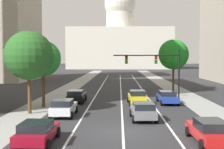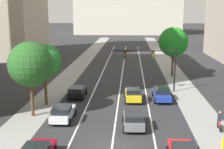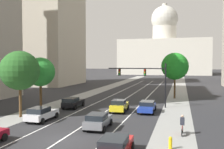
{
  "view_description": "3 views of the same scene",
  "coord_description": "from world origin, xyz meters",
  "px_view_note": "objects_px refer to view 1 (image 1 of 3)",
  "views": [
    {
      "loc": [
        -0.26,
        -21.36,
        5.13
      ],
      "look_at": [
        -1.14,
        16.59,
        3.05
      ],
      "focal_mm": 50.19,
      "sensor_mm": 36.0,
      "label": 1
    },
    {
      "loc": [
        1.35,
        -23.05,
        10.5
      ],
      "look_at": [
        -0.81,
        13.51,
        2.99
      ],
      "focal_mm": 50.42,
      "sensor_mm": 36.0,
      "label": 2
    },
    {
      "loc": [
        9.22,
        -18.83,
        6.18
      ],
      "look_at": [
        -2.78,
        25.95,
        4.08
      ],
      "focal_mm": 41.67,
      "sensor_mm": 36.0,
      "label": 3
    }
  ],
  "objects_px": {
    "capitol_building": "(120,43)",
    "car_blue": "(167,97)",
    "street_tree_mid_left": "(29,56)",
    "traffic_signal_mast": "(157,64)",
    "street_tree_mid_right": "(173,55)",
    "car_yellow": "(137,97)",
    "car_gray": "(143,111)",
    "car_red": "(209,131)",
    "street_tree_near_left": "(43,59)",
    "car_white": "(64,107)",
    "car_black": "(76,96)",
    "car_crimson": "(37,132)"
  },
  "relations": [
    {
      "from": "car_red",
      "to": "car_black",
      "type": "xyz_separation_m",
      "value": [
        -10.24,
        16.67,
        0.02
      ]
    },
    {
      "from": "car_red",
      "to": "street_tree_near_left",
      "type": "distance_m",
      "value": 19.34
    },
    {
      "from": "car_blue",
      "to": "street_tree_mid_left",
      "type": "bearing_deg",
      "value": 115.03
    },
    {
      "from": "capitol_building",
      "to": "car_blue",
      "type": "xyz_separation_m",
      "value": [
        5.12,
        -112.18,
        -11.29
      ]
    },
    {
      "from": "car_white",
      "to": "street_tree_mid_left",
      "type": "xyz_separation_m",
      "value": [
        -3.32,
        1.12,
        4.52
      ]
    },
    {
      "from": "car_black",
      "to": "car_blue",
      "type": "bearing_deg",
      "value": -92.42
    },
    {
      "from": "capitol_building",
      "to": "street_tree_near_left",
      "type": "xyz_separation_m",
      "value": [
        -8.1,
        -114.96,
        -7.01
      ]
    },
    {
      "from": "car_crimson",
      "to": "car_black",
      "type": "height_order",
      "value": "car_black"
    },
    {
      "from": "car_gray",
      "to": "car_black",
      "type": "height_order",
      "value": "car_gray"
    },
    {
      "from": "car_blue",
      "to": "traffic_signal_mast",
      "type": "height_order",
      "value": "traffic_signal_mast"
    },
    {
      "from": "traffic_signal_mast",
      "to": "street_tree_near_left",
      "type": "xyz_separation_m",
      "value": [
        -12.54,
        -6.72,
        0.72
      ]
    },
    {
      "from": "car_white",
      "to": "capitol_building",
      "type": "bearing_deg",
      "value": -2.41
    },
    {
      "from": "car_blue",
      "to": "car_black",
      "type": "distance_m",
      "value": 10.24
    },
    {
      "from": "car_gray",
      "to": "car_black",
      "type": "xyz_separation_m",
      "value": [
        -6.83,
        9.74,
        -0.0
      ]
    },
    {
      "from": "car_blue",
      "to": "car_red",
      "type": "distance_m",
      "value": 16.25
    },
    {
      "from": "street_tree_mid_left",
      "to": "car_yellow",
      "type": "bearing_deg",
      "value": 30.36
    },
    {
      "from": "car_blue",
      "to": "car_gray",
      "type": "relative_size",
      "value": 1.14
    },
    {
      "from": "street_tree_near_left",
      "to": "car_white",
      "type": "bearing_deg",
      "value": -59.06
    },
    {
      "from": "car_black",
      "to": "street_tree_mid_left",
      "type": "distance_m",
      "value": 9.01
    },
    {
      "from": "street_tree_mid_left",
      "to": "traffic_signal_mast",
      "type": "bearing_deg",
      "value": 39.38
    },
    {
      "from": "capitol_building",
      "to": "car_crimson",
      "type": "bearing_deg",
      "value": -92.28
    },
    {
      "from": "car_crimson",
      "to": "capitol_building",
      "type": "bearing_deg",
      "value": -2.12
    },
    {
      "from": "street_tree_mid_right",
      "to": "car_yellow",
      "type": "bearing_deg",
      "value": -113.92
    },
    {
      "from": "car_yellow",
      "to": "street_tree_mid_right",
      "type": "distance_m",
      "value": 16.5
    },
    {
      "from": "car_black",
      "to": "street_tree_mid_left",
      "type": "xyz_separation_m",
      "value": [
        -3.32,
        -7.05,
        4.52
      ]
    },
    {
      "from": "capitol_building",
      "to": "car_blue",
      "type": "relative_size",
      "value": 9.81
    },
    {
      "from": "street_tree_mid_right",
      "to": "street_tree_near_left",
      "type": "xyz_separation_m",
      "value": [
        -16.21,
        -16.53,
        -0.57
      ]
    },
    {
      "from": "car_gray",
      "to": "street_tree_near_left",
      "type": "height_order",
      "value": "street_tree_near_left"
    },
    {
      "from": "car_red",
      "to": "car_blue",
      "type": "bearing_deg",
      "value": -1.49
    },
    {
      "from": "street_tree_near_left",
      "to": "car_black",
      "type": "bearing_deg",
      "value": 46.99
    },
    {
      "from": "car_yellow",
      "to": "car_white",
      "type": "relative_size",
      "value": 0.94
    },
    {
      "from": "car_white",
      "to": "street_tree_near_left",
      "type": "relative_size",
      "value": 0.65
    },
    {
      "from": "capitol_building",
      "to": "street_tree_mid_right",
      "type": "relative_size",
      "value": 5.89
    },
    {
      "from": "capitol_building",
      "to": "street_tree_mid_right",
      "type": "bearing_deg",
      "value": -85.29
    },
    {
      "from": "street_tree_mid_left",
      "to": "car_white",
      "type": "bearing_deg",
      "value": -18.69
    },
    {
      "from": "car_yellow",
      "to": "street_tree_mid_left",
      "type": "distance_m",
      "value": 12.6
    },
    {
      "from": "capitol_building",
      "to": "street_tree_mid_left",
      "type": "xyz_separation_m",
      "value": [
        -8.44,
        -118.81,
        -6.72
      ]
    },
    {
      "from": "car_red",
      "to": "street_tree_mid_right",
      "type": "distance_m",
      "value": 30.53
    },
    {
      "from": "car_yellow",
      "to": "traffic_signal_mast",
      "type": "bearing_deg",
      "value": -33.07
    },
    {
      "from": "car_black",
      "to": "street_tree_mid_right",
      "type": "bearing_deg",
      "value": -44.86
    },
    {
      "from": "traffic_signal_mast",
      "to": "street_tree_near_left",
      "type": "height_order",
      "value": "street_tree_near_left"
    },
    {
      "from": "car_blue",
      "to": "street_tree_mid_right",
      "type": "bearing_deg",
      "value": -13.32
    },
    {
      "from": "car_gray",
      "to": "car_black",
      "type": "distance_m",
      "value": 11.9
    },
    {
      "from": "car_gray",
      "to": "car_red",
      "type": "bearing_deg",
      "value": -156.12
    },
    {
      "from": "car_blue",
      "to": "street_tree_mid_right",
      "type": "xyz_separation_m",
      "value": [
        3.0,
        13.75,
        4.84
      ]
    },
    {
      "from": "car_red",
      "to": "car_black",
      "type": "distance_m",
      "value": 19.56
    },
    {
      "from": "traffic_signal_mast",
      "to": "street_tree_mid_left",
      "type": "xyz_separation_m",
      "value": [
        -12.88,
        -10.57,
        1.02
      ]
    },
    {
      "from": "car_gray",
      "to": "car_yellow",
      "type": "height_order",
      "value": "car_yellow"
    },
    {
      "from": "car_black",
      "to": "car_crimson",
      "type": "bearing_deg",
      "value": 179.91
    },
    {
      "from": "car_white",
      "to": "street_tree_mid_right",
      "type": "bearing_deg",
      "value": -31.56
    }
  ]
}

